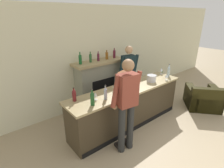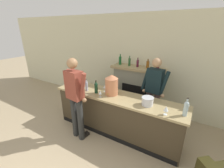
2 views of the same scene
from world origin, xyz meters
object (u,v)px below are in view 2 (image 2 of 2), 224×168
(person_bartender, at_px, (154,91))
(wine_glass_front_right, at_px, (105,87))
(wine_bottle_cabernet_heavy, at_px, (79,79))
(wine_glass_mid_counter, at_px, (166,109))
(wine_bottle_riesling_slim, at_px, (87,86))
(wine_glass_back_row, at_px, (84,84))
(ice_bucket_steel, at_px, (148,101))
(wine_glass_front_left, at_px, (100,93))
(copper_dispenser, at_px, (112,85))
(wine_bottle_rose_blush, at_px, (186,108))
(wine_glass_by_dispenser, at_px, (188,104))
(wine_bottle_port_short, at_px, (75,83))
(person_customer, at_px, (76,97))
(wine_bottle_chardonnay_pale, at_px, (96,87))
(fireplace_stone, at_px, (137,89))

(person_bartender, xyz_separation_m, wine_glass_front_right, (-0.99, -0.60, 0.11))
(wine_bottle_cabernet_heavy, height_order, wine_glass_mid_counter, wine_bottle_cabernet_heavy)
(wine_bottle_riesling_slim, height_order, wine_glass_back_row, wine_bottle_riesling_slim)
(person_bartender, height_order, wine_glass_front_right, person_bartender)
(ice_bucket_steel, height_order, wine_glass_front_left, ice_bucket_steel)
(wine_bottle_cabernet_heavy, bearing_deg, copper_dispenser, -9.24)
(wine_bottle_rose_blush, relative_size, wine_glass_by_dispenser, 1.90)
(person_bartender, relative_size, wine_bottle_cabernet_heavy, 6.24)
(wine_bottle_riesling_slim, bearing_deg, wine_bottle_cabernet_heavy, 148.36)
(wine_bottle_port_short, distance_m, wine_bottle_riesling_slim, 0.33)
(person_customer, relative_size, wine_bottle_chardonnay_pale, 6.07)
(wine_bottle_port_short, distance_m, wine_glass_back_row, 0.22)
(wine_bottle_chardonnay_pale, bearing_deg, wine_glass_back_row, 168.73)
(person_bartender, relative_size, wine_glass_front_left, 11.37)
(wine_bottle_riesling_slim, distance_m, wine_glass_front_right, 0.44)
(person_bartender, xyz_separation_m, ice_bucket_steel, (0.08, -0.74, 0.07))
(fireplace_stone, xyz_separation_m, wine_glass_by_dispenser, (1.39, -1.05, 0.39))
(wine_glass_by_dispenser, bearing_deg, wine_bottle_riesling_slim, -173.05)
(wine_bottle_rose_blush, relative_size, wine_bottle_riesling_slim, 1.13)
(wine_bottle_chardonnay_pale, height_order, wine_bottle_riesling_slim, wine_bottle_chardonnay_pale)
(wine_bottle_chardonnay_pale, distance_m, wine_bottle_port_short, 0.60)
(wine_glass_mid_counter, bearing_deg, fireplace_stone, 127.55)
(fireplace_stone, relative_size, wine_bottle_chardonnay_pale, 5.47)
(person_customer, bearing_deg, ice_bucket_steel, 21.77)
(wine_glass_back_row, xyz_separation_m, wine_glass_by_dispenser, (2.32, 0.16, 0.02))
(ice_bucket_steel, distance_m, wine_bottle_port_short, 1.80)
(wine_glass_front_right, bearing_deg, wine_glass_mid_counter, -11.80)
(fireplace_stone, bearing_deg, wine_glass_back_row, -127.47)
(wine_glass_back_row, bearing_deg, fireplace_stone, 52.53)
(wine_bottle_port_short, bearing_deg, ice_bucket_steel, 3.11)
(wine_bottle_riesling_slim, distance_m, wine_glass_front_left, 0.49)
(copper_dispenser, relative_size, wine_bottle_riesling_slim, 1.57)
(ice_bucket_steel, bearing_deg, wine_glass_by_dispenser, 16.75)
(fireplace_stone, height_order, wine_glass_front_right, fireplace_stone)
(wine_glass_by_dispenser, bearing_deg, wine_glass_front_right, -177.70)
(wine_bottle_rose_blush, bearing_deg, wine_glass_front_right, 174.71)
(person_customer, xyz_separation_m, wine_glass_back_row, (-0.27, 0.59, 0.04))
(person_customer, bearing_deg, wine_glass_back_row, 114.83)
(person_bartender, relative_size, wine_glass_by_dispenser, 9.89)
(wine_glass_mid_counter, height_order, wine_glass_by_dispenser, wine_glass_by_dispenser)
(person_customer, distance_m, wine_glass_front_left, 0.52)
(wine_bottle_port_short, xyz_separation_m, wine_glass_back_row, (0.16, 0.14, -0.03))
(person_customer, xyz_separation_m, person_bartender, (1.28, 1.28, -0.05))
(wine_glass_back_row, bearing_deg, wine_bottle_rose_blush, -1.81)
(copper_dispenser, xyz_separation_m, wine_bottle_rose_blush, (1.53, -0.10, -0.08))
(fireplace_stone, height_order, wine_bottle_rose_blush, fireplace_stone)
(copper_dispenser, bearing_deg, wine_glass_back_row, -177.80)
(wine_bottle_chardonnay_pale, bearing_deg, wine_glass_by_dispenser, 7.44)
(person_customer, distance_m, wine_glass_back_row, 0.65)
(fireplace_stone, xyz_separation_m, wine_bottle_rose_blush, (1.38, -1.28, 0.41))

